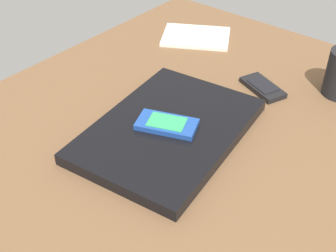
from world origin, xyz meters
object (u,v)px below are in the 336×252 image
Objects in this scene: laptop_closed at (168,130)px; cell_phone_on_laptop at (165,123)px; cell_phone_on_desk at (263,87)px; notepad at (196,37)px.

cell_phone_on_laptop is (0.44, -0.26, 1.63)cm from laptop_closed.
cell_phone_on_desk is (-24.28, 5.78, -0.51)cm from laptop_closed.
cell_phone_on_laptop reaches higher than notepad.
notepad is (-35.16, -19.04, -2.33)cm from cell_phone_on_laptop.
laptop_closed is 2.81× the size of cell_phone_on_laptop.
cell_phone_on_laptop is at bearing -37.45° from laptop_closed.
cell_phone_on_laptop reaches higher than cell_phone_on_desk.
laptop_closed is at bearing -13.39° from cell_phone_on_desk.
cell_phone_on_laptop is at bearing -1.64° from notepad.
cell_phone_on_desk is at bearing 159.27° from laptop_closed.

